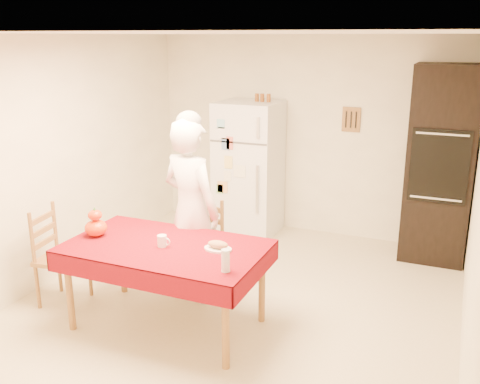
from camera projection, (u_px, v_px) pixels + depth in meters
The scene contains 17 objects.
floor at pixel (238, 303), 5.15m from camera, with size 4.50×4.50×0.00m, color #C9BB91.
room_shell at pixel (238, 137), 4.70m from camera, with size 4.02×4.52×2.51m.
refrigerator at pixel (249, 169), 6.82m from camera, with size 0.75×0.74×1.70m.
oven_cabinet at pixel (440, 165), 5.94m from camera, with size 0.70×0.62×2.20m.
dining_table at pixel (166, 253), 4.58m from camera, with size 1.70×1.00×0.76m.
chair_far at pixel (202, 242), 5.32m from camera, with size 0.53×0.51×0.95m.
chair_left at pixel (56, 252), 5.07m from camera, with size 0.45×0.47×0.95m.
seated_woman at pixel (191, 211), 5.06m from camera, with size 0.65×0.43×1.78m, color white.
coffee_mug at pixel (162, 241), 4.52m from camera, with size 0.08×0.08×0.10m, color white.
pumpkin_lower at pixel (96, 228), 4.75m from camera, with size 0.20×0.20×0.15m, color #E26105.
pumpkin_upper at pixel (95, 215), 4.72m from camera, with size 0.12×0.12×0.09m, color #D85005.
wine_glass at pixel (226, 261), 4.03m from camera, with size 0.07×0.07×0.18m, color silver.
bread_plate at pixel (218, 249), 4.45m from camera, with size 0.24×0.24×0.02m, color white.
bread_loaf at pixel (218, 244), 4.44m from camera, with size 0.18×0.10×0.06m, color tan.
spice_jar_left at pixel (257, 97), 6.58m from camera, with size 0.05×0.05×0.10m, color brown.
spice_jar_mid at pixel (262, 98), 6.55m from camera, with size 0.05×0.05×0.10m, color brown.
spice_jar_right at pixel (269, 98), 6.52m from camera, with size 0.05×0.05×0.10m, color brown.
Camera 1 is at (1.83, -4.27, 2.48)m, focal length 40.00 mm.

